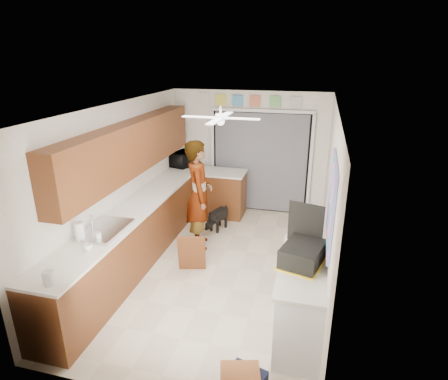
# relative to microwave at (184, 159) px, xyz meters

# --- Properties ---
(floor) EXTENTS (5.00, 5.00, 0.00)m
(floor) POSITION_rel_microwave_xyz_m (1.34, -2.20, -1.09)
(floor) COLOR beige
(floor) RESTS_ON ground
(ceiling) EXTENTS (5.00, 5.00, 0.00)m
(ceiling) POSITION_rel_microwave_xyz_m (1.34, -2.20, 1.41)
(ceiling) COLOR white
(ceiling) RESTS_ON ground
(wall_back) EXTENTS (3.20, 0.00, 3.20)m
(wall_back) POSITION_rel_microwave_xyz_m (1.34, 0.30, 0.16)
(wall_back) COLOR white
(wall_back) RESTS_ON ground
(wall_front) EXTENTS (3.20, 0.00, 3.20)m
(wall_front) POSITION_rel_microwave_xyz_m (1.34, -4.70, 0.16)
(wall_front) COLOR white
(wall_front) RESTS_ON ground
(wall_left) EXTENTS (0.00, 5.00, 5.00)m
(wall_left) POSITION_rel_microwave_xyz_m (-0.26, -2.20, 0.16)
(wall_left) COLOR white
(wall_left) RESTS_ON ground
(wall_right) EXTENTS (0.00, 5.00, 5.00)m
(wall_right) POSITION_rel_microwave_xyz_m (2.94, -2.20, 0.16)
(wall_right) COLOR white
(wall_right) RESTS_ON ground
(left_base_cabinets) EXTENTS (0.60, 4.80, 0.90)m
(left_base_cabinets) POSITION_rel_microwave_xyz_m (0.04, -2.20, -0.64)
(left_base_cabinets) COLOR brown
(left_base_cabinets) RESTS_ON floor
(left_countertop) EXTENTS (0.62, 4.80, 0.04)m
(left_countertop) POSITION_rel_microwave_xyz_m (0.05, -2.20, -0.17)
(left_countertop) COLOR white
(left_countertop) RESTS_ON left_base_cabinets
(upper_cabinets) EXTENTS (0.32, 4.00, 0.80)m
(upper_cabinets) POSITION_rel_microwave_xyz_m (-0.10, -2.00, 0.71)
(upper_cabinets) COLOR brown
(upper_cabinets) RESTS_ON wall_left
(sink_basin) EXTENTS (0.50, 0.76, 0.06)m
(sink_basin) POSITION_rel_microwave_xyz_m (0.05, -3.20, -0.14)
(sink_basin) COLOR silver
(sink_basin) RESTS_ON left_countertop
(faucet) EXTENTS (0.03, 0.03, 0.22)m
(faucet) POSITION_rel_microwave_xyz_m (-0.14, -3.20, -0.04)
(faucet) COLOR silver
(faucet) RESTS_ON left_countertop
(peninsula_base) EXTENTS (1.00, 0.60, 0.90)m
(peninsula_base) POSITION_rel_microwave_xyz_m (0.84, -0.20, -0.64)
(peninsula_base) COLOR brown
(peninsula_base) RESTS_ON floor
(peninsula_top) EXTENTS (1.04, 0.64, 0.04)m
(peninsula_top) POSITION_rel_microwave_xyz_m (0.84, -0.20, -0.17)
(peninsula_top) COLOR white
(peninsula_top) RESTS_ON peninsula_base
(back_opening_recess) EXTENTS (2.00, 0.06, 2.10)m
(back_opening_recess) POSITION_rel_microwave_xyz_m (1.59, 0.27, -0.04)
(back_opening_recess) COLOR black
(back_opening_recess) RESTS_ON wall_back
(curtain_panel) EXTENTS (1.90, 0.03, 2.05)m
(curtain_panel) POSITION_rel_microwave_xyz_m (1.59, 0.23, -0.04)
(curtain_panel) COLOR slate
(curtain_panel) RESTS_ON wall_back
(door_trim_left) EXTENTS (0.06, 0.04, 2.10)m
(door_trim_left) POSITION_rel_microwave_xyz_m (0.57, 0.24, -0.04)
(door_trim_left) COLOR white
(door_trim_left) RESTS_ON wall_back
(door_trim_right) EXTENTS (0.06, 0.04, 2.10)m
(door_trim_right) POSITION_rel_microwave_xyz_m (2.61, 0.24, -0.04)
(door_trim_right) COLOR white
(door_trim_right) RESTS_ON wall_back
(door_trim_head) EXTENTS (2.10, 0.04, 0.06)m
(door_trim_head) POSITION_rel_microwave_xyz_m (1.59, 0.24, 1.03)
(door_trim_head) COLOR white
(door_trim_head) RESTS_ON wall_back
(header_frame_0) EXTENTS (0.22, 0.02, 0.22)m
(header_frame_0) POSITION_rel_microwave_xyz_m (0.74, 0.27, 1.21)
(header_frame_0) COLOR #E4DD4C
(header_frame_0) RESTS_ON wall_back
(header_frame_1) EXTENTS (0.22, 0.02, 0.22)m
(header_frame_1) POSITION_rel_microwave_xyz_m (1.09, 0.27, 1.21)
(header_frame_1) COLOR #4C99CC
(header_frame_1) RESTS_ON wall_back
(header_frame_2) EXTENTS (0.22, 0.02, 0.22)m
(header_frame_2) POSITION_rel_microwave_xyz_m (1.44, 0.27, 1.21)
(header_frame_2) COLOR #DB7652
(header_frame_2) RESTS_ON wall_back
(header_frame_3) EXTENTS (0.22, 0.02, 0.22)m
(header_frame_3) POSITION_rel_microwave_xyz_m (1.84, 0.27, 1.21)
(header_frame_3) COLOR #6DBB6B
(header_frame_3) RESTS_ON wall_back
(header_frame_4) EXTENTS (0.22, 0.02, 0.22)m
(header_frame_4) POSITION_rel_microwave_xyz_m (2.24, 0.27, 1.21)
(header_frame_4) COLOR beige
(header_frame_4) RESTS_ON wall_back
(route66_sign) EXTENTS (0.22, 0.02, 0.26)m
(route66_sign) POSITION_rel_microwave_xyz_m (0.39, 0.27, 1.21)
(route66_sign) COLOR silver
(route66_sign) RESTS_ON wall_back
(right_counter_base) EXTENTS (0.50, 1.40, 0.90)m
(right_counter_base) POSITION_rel_microwave_xyz_m (2.69, -3.40, -0.64)
(right_counter_base) COLOR white
(right_counter_base) RESTS_ON floor
(right_counter_top) EXTENTS (0.54, 1.44, 0.04)m
(right_counter_top) POSITION_rel_microwave_xyz_m (2.68, -3.40, -0.17)
(right_counter_top) COLOR white
(right_counter_top) RESTS_ON right_counter_base
(abstract_painting) EXTENTS (0.03, 1.15, 0.95)m
(abstract_painting) POSITION_rel_microwave_xyz_m (2.92, -3.20, 0.56)
(abstract_painting) COLOR #FF5DD3
(abstract_painting) RESTS_ON wall_right
(ceiling_fan) EXTENTS (1.14, 1.14, 0.24)m
(ceiling_fan) POSITION_rel_microwave_xyz_m (1.34, -2.00, 1.23)
(ceiling_fan) COLOR white
(ceiling_fan) RESTS_ON ceiling
(microwave) EXTENTS (0.51, 0.63, 0.30)m
(microwave) POSITION_rel_microwave_xyz_m (0.00, 0.00, 0.00)
(microwave) COLOR black
(microwave) RESTS_ON left_countertop
(cup) EXTENTS (0.13, 0.13, 0.09)m
(cup) POSITION_rel_microwave_xyz_m (0.13, -3.71, -0.11)
(cup) COLOR white
(cup) RESTS_ON left_countertop
(jar_a) EXTENTS (0.11, 0.11, 0.16)m
(jar_a) POSITION_rel_microwave_xyz_m (0.15, -4.45, -0.07)
(jar_a) COLOR silver
(jar_a) RESTS_ON left_countertop
(jar_b) EXTENTS (0.10, 0.10, 0.12)m
(jar_b) POSITION_rel_microwave_xyz_m (0.11, -3.46, -0.09)
(jar_b) COLOR silver
(jar_b) RESTS_ON left_countertop
(paper_towel_roll) EXTENTS (0.15, 0.15, 0.26)m
(paper_towel_roll) POSITION_rel_microwave_xyz_m (-0.10, -3.52, -0.02)
(paper_towel_roll) COLOR white
(paper_towel_roll) RESTS_ON left_countertop
(suitcase) EXTENTS (0.53, 0.63, 0.23)m
(suitcase) POSITION_rel_microwave_xyz_m (2.66, -3.37, -0.04)
(suitcase) COLOR black
(suitcase) RESTS_ON right_counter_top
(suitcase_rim) EXTENTS (0.58, 0.67, 0.02)m
(suitcase_rim) POSITION_rel_microwave_xyz_m (2.66, -3.37, -0.15)
(suitcase_rim) COLOR yellow
(suitcase_rim) RESTS_ON suitcase
(suitcase_lid) EXTENTS (0.41, 0.14, 0.50)m
(suitcase_lid) POSITION_rel_microwave_xyz_m (2.66, -3.08, 0.21)
(suitcase_lid) COLOR black
(suitcase_lid) RESTS_ON suitcase
(cabinet_door_panel) EXTENTS (0.45, 0.26, 0.62)m
(cabinet_door_panel) POSITION_rel_microwave_xyz_m (0.99, -2.43, -0.78)
(cabinet_door_panel) COLOR brown
(cabinet_door_panel) RESTS_ON floor
(man) EXTENTS (0.65, 0.80, 1.88)m
(man) POSITION_rel_microwave_xyz_m (0.85, -1.59, -0.15)
(man) COLOR white
(man) RESTS_ON floor
(dog) EXTENTS (0.41, 0.61, 0.44)m
(dog) POSITION_rel_microwave_xyz_m (1.00, -0.90, -0.87)
(dog) COLOR black
(dog) RESTS_ON floor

